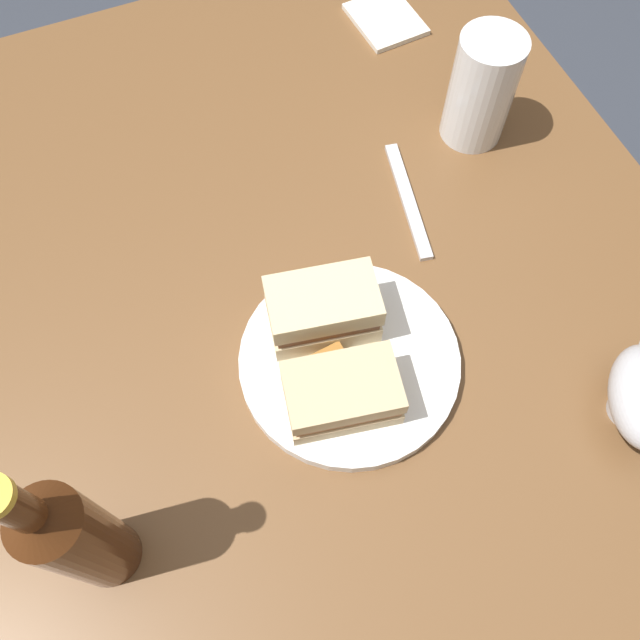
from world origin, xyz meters
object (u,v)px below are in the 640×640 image
(pint_glass, at_px, (480,95))
(fork, at_px, (408,200))
(plate, at_px, (349,361))
(sandwich_half_left, at_px, (323,310))
(cider_bottle, at_px, (74,536))
(napkin, at_px, (386,19))
(sandwich_half_right, at_px, (342,393))

(pint_glass, bearing_deg, fork, 119.64)
(plate, bearing_deg, fork, -42.14)
(sandwich_half_left, height_order, pint_glass, pint_glass)
(pint_glass, distance_m, fork, 0.16)
(cider_bottle, xyz_separation_m, napkin, (0.58, -0.58, -0.11))
(pint_glass, xyz_separation_m, fork, (-0.07, 0.13, -0.06))
(cider_bottle, bearing_deg, sandwich_half_left, -63.13)
(sandwich_half_left, bearing_deg, napkin, -33.16)
(napkin, height_order, fork, napkin)
(cider_bottle, xyz_separation_m, fork, (0.27, -0.46, -0.11))
(napkin, bearing_deg, fork, 159.73)
(cider_bottle, bearing_deg, pint_glass, -59.57)
(plate, distance_m, fork, 0.24)
(sandwich_half_right, distance_m, fork, 0.29)
(plate, bearing_deg, sandwich_half_left, 12.03)
(plate, bearing_deg, cider_bottle, 107.72)
(cider_bottle, relative_size, napkin, 2.50)
(sandwich_half_right, height_order, napkin, sandwich_half_right)
(pint_glass, distance_m, cider_bottle, 0.69)
(pint_glass, height_order, fork, pint_glass)
(fork, bearing_deg, pint_glass, 130.91)
(plate, relative_size, pint_glass, 1.65)
(napkin, bearing_deg, cider_bottle, 135.44)
(plate, xyz_separation_m, fork, (0.18, -0.16, -0.00))
(plate, relative_size, fork, 1.37)
(sandwich_half_right, bearing_deg, fork, -40.58)
(sandwich_half_right, xyz_separation_m, napkin, (0.53, -0.30, -0.04))
(cider_bottle, bearing_deg, napkin, -44.56)
(sandwich_half_left, height_order, sandwich_half_right, sandwich_half_left)
(plate, xyz_separation_m, pint_glass, (0.25, -0.29, 0.06))
(pint_glass, bearing_deg, sandwich_half_left, 123.64)
(sandwich_half_left, distance_m, fork, 0.22)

